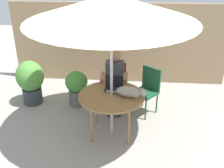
% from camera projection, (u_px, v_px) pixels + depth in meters
% --- Properties ---
extents(ground_plane, '(14.00, 14.00, 0.00)m').
position_uv_depth(ground_plane, '(112.00, 132.00, 4.67)').
color(ground_plane, gray).
extents(fence_back, '(4.85, 0.08, 1.83)m').
position_uv_depth(fence_back, '(119.00, 44.00, 6.12)').
color(fence_back, '#937756').
rests_on(fence_back, ground).
extents(patio_table, '(1.07, 1.07, 0.73)m').
position_uv_depth(patio_table, '(112.00, 98.00, 4.37)').
color(patio_table, olive).
rests_on(patio_table, ground).
extents(patio_umbrella, '(2.48, 2.48, 2.29)m').
position_uv_depth(patio_umbrella, '(111.00, 8.00, 3.73)').
color(patio_umbrella, '#B7B7BC').
rests_on(patio_umbrella, ground).
extents(chair_occupied, '(0.40, 0.40, 0.89)m').
position_uv_depth(chair_occupied, '(115.00, 82.00, 5.23)').
color(chair_occupied, maroon).
rests_on(chair_occupied, ground).
extents(chair_empty, '(0.56, 0.56, 0.89)m').
position_uv_depth(chair_empty, '(148.00, 87.00, 5.05)').
color(chair_empty, '#194C2D').
rests_on(chair_empty, ground).
extents(person_seated, '(0.48, 0.48, 1.23)m').
position_uv_depth(person_seated, '(115.00, 78.00, 5.01)').
color(person_seated, '#3F3F47').
rests_on(person_seated, ground).
extents(laptop, '(0.32, 0.27, 0.21)m').
position_uv_depth(laptop, '(114.00, 85.00, 4.52)').
color(laptop, black).
rests_on(laptop, patio_table).
extents(cat, '(0.64, 0.26, 0.17)m').
position_uv_depth(cat, '(130.00, 92.00, 4.26)').
color(cat, gray).
rests_on(cat, patio_table).
extents(potted_plant_near_fence, '(0.54, 0.54, 0.90)m').
position_uv_depth(potted_plant_near_fence, '(30.00, 80.00, 5.36)').
color(potted_plant_near_fence, '#33383D').
rests_on(potted_plant_near_fence, ground).
extents(potted_plant_by_chair, '(0.44, 0.44, 0.72)m').
position_uv_depth(potted_plant_by_chair, '(77.00, 86.00, 5.34)').
color(potted_plant_by_chair, '#595654').
rests_on(potted_plant_by_chair, ground).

